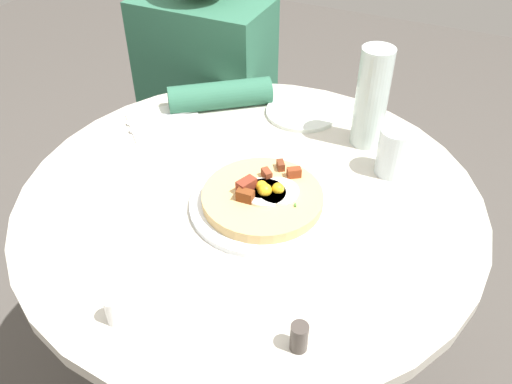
{
  "coord_description": "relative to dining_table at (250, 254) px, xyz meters",
  "views": [
    {
      "loc": [
        0.37,
        -0.76,
        1.46
      ],
      "look_at": [
        0.02,
        -0.01,
        0.78
      ],
      "focal_mm": 37.57,
      "sensor_mm": 36.0,
      "label": 1
    }
  ],
  "objects": [
    {
      "name": "fork",
      "position": [
        -0.29,
        0.15,
        0.19
      ],
      "size": [
        0.13,
        0.14,
        0.0
      ],
      "primitive_type": "cube",
      "rotation": [
        0.0,
        0.0,
        0.81
      ],
      "color": "silver",
      "rests_on": "napkin"
    },
    {
      "name": "pepper_shaker",
      "position": [
        0.23,
        -0.3,
        0.21
      ],
      "size": [
        0.03,
        0.03,
        0.05
      ],
      "primitive_type": "cylinder",
      "color": "#3F3833",
      "rests_on": "dining_table"
    },
    {
      "name": "salt_shaker",
      "position": [
        -0.06,
        -0.38,
        0.21
      ],
      "size": [
        0.03,
        0.03,
        0.05
      ],
      "primitive_type": "cylinder",
      "color": "white",
      "rests_on": "dining_table"
    },
    {
      "name": "napkin",
      "position": [
        -0.31,
        0.16,
        0.18
      ],
      "size": [
        0.22,
        0.22,
        0.0
      ],
      "primitive_type": "cube",
      "rotation": [
        0.0,
        0.0,
        0.81
      ],
      "color": "white",
      "rests_on": "dining_table"
    },
    {
      "name": "breakfast_pizza",
      "position": [
        0.04,
        -0.03,
        0.21
      ],
      "size": [
        0.24,
        0.24,
        0.05
      ],
      "color": "tan",
      "rests_on": "pizza_plate"
    },
    {
      "name": "water_glass",
      "position": [
        0.24,
        0.19,
        0.23
      ],
      "size": [
        0.07,
        0.07,
        0.11
      ],
      "primitive_type": "cylinder",
      "color": "silver",
      "rests_on": "dining_table"
    },
    {
      "name": "bread_plate",
      "position": [
        -0.01,
        0.34,
        0.19
      ],
      "size": [
        0.18,
        0.18,
        0.01
      ],
      "primitive_type": "cylinder",
      "color": "silver",
      "rests_on": "dining_table"
    },
    {
      "name": "water_bottle",
      "position": [
        0.16,
        0.28,
        0.3
      ],
      "size": [
        0.07,
        0.07,
        0.23
      ],
      "primitive_type": "cylinder",
      "color": "silver",
      "rests_on": "dining_table"
    },
    {
      "name": "knife",
      "position": [
        -0.32,
        0.17,
        0.19
      ],
      "size": [
        0.13,
        0.14,
        0.0
      ],
      "primitive_type": "cube",
      "rotation": [
        0.0,
        0.0,
        0.81
      ],
      "color": "silver",
      "rests_on": "napkin"
    },
    {
      "name": "person_seated",
      "position": [
        -0.39,
        0.5,
        -0.07
      ],
      "size": [
        0.48,
        0.47,
        1.14
      ],
      "color": "#2D2D33",
      "rests_on": "ground_plane"
    },
    {
      "name": "dining_table",
      "position": [
        0.0,
        0.0,
        0.0
      ],
      "size": [
        0.95,
        0.95,
        0.76
      ],
      "color": "beige",
      "rests_on": "ground_plane"
    },
    {
      "name": "pizza_plate",
      "position": [
        0.04,
        -0.03,
        0.19
      ],
      "size": [
        0.29,
        0.29,
        0.01
      ],
      "primitive_type": "cylinder",
      "color": "white",
      "rests_on": "dining_table"
    }
  ]
}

